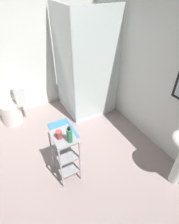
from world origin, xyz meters
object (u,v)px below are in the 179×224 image
at_px(storage_cart, 65,153).
at_px(bath_mat, 63,130).
at_px(toilet, 13,108).
at_px(body_wash_bottle_green, 70,135).
at_px(rinse_cup, 59,135).
at_px(shower_stall, 84,91).

height_order(storage_cart, bath_mat, storage_cart).
bearing_deg(toilet, bath_mat, 44.19).
xyz_separation_m(toilet, storage_cart, (1.59, 0.41, 0.12)).
distance_m(body_wash_bottle_green, rinse_cup, 0.16).
distance_m(storage_cart, bath_mat, 1.01).
bearing_deg(storage_cart, toilet, -165.36).
bearing_deg(shower_stall, body_wash_bottle_green, -32.48).
relative_size(shower_stall, rinse_cup, 20.18).
bearing_deg(bath_mat, body_wash_bottle_green, -13.17).
height_order(toilet, storage_cart, toilet).
bearing_deg(rinse_cup, bath_mat, 159.85).
height_order(shower_stall, rinse_cup, shower_stall).
bearing_deg(body_wash_bottle_green, storage_cart, -159.93).
bearing_deg(shower_stall, storage_cart, -35.97).
bearing_deg(storage_cart, shower_stall, 144.03).
xyz_separation_m(storage_cart, body_wash_bottle_green, (0.12, 0.04, 0.40)).
relative_size(storage_cart, rinse_cup, 7.47).
bearing_deg(rinse_cup, storage_cart, 85.95).
height_order(shower_stall, bath_mat, shower_stall).
bearing_deg(bath_mat, shower_stall, 121.96).
relative_size(rinse_cup, bath_mat, 0.17).
relative_size(storage_cart, body_wash_bottle_green, 3.35).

